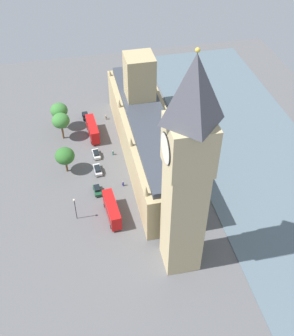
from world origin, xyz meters
The scene contains 17 objects.
ground_plane centered at (0.00, 0.00, 0.00)m, with size 132.81×132.81×0.00m, color #565659.
river_thames centered at (-32.85, 0.00, 0.12)m, with size 37.11×119.53×0.25m, color slate.
parliament_building centered at (-1.99, -1.42, 7.77)m, with size 13.62×59.60×26.74m.
clock_tower centered at (-1.34, 36.38, 26.75)m, with size 8.51×8.51×51.74m.
car_black_leading centered at (13.61, -23.38, 0.89)m, with size 2.10×4.11×1.74m.
double_decker_bus_under_trees centered at (12.32, -13.39, 2.63)m, with size 3.17×10.63×4.75m.
car_white_trailing centered at (12.60, -3.56, 0.89)m, with size 2.20×4.39×1.74m.
car_silver_opposite_hall centered at (13.07, 3.29, 0.89)m, with size 2.19×4.81×1.74m.
car_dark_green_kerbside centered at (14.16, 11.20, 0.88)m, with size 2.03×4.16×1.74m.
double_decker_bus_far_end centered at (11.58, 20.45, 2.63)m, with size 3.32×10.66×4.75m.
pedestrian_near_tower centered at (7.73, -3.18, 0.72)m, with size 0.65×0.67×1.60m.
pedestrian_by_river_gate centered at (7.03, 10.21, 0.72)m, with size 0.60×0.49×1.60m.
pedestrian_corner centered at (7.22, -21.31, 0.77)m, with size 0.59×0.68×1.71m.
plane_tree_midblock centered at (21.36, -14.30, 6.51)m, with size 5.28×5.28×8.80m.
plane_tree_slot_10 centered at (21.52, -19.59, 6.65)m, with size 5.26×5.26×8.94m.
plane_tree_slot_11 centered at (21.38, 1.00, 5.51)m, with size 5.37×5.37×7.83m.
street_lamp_slot_12 centered at (20.33, 19.16, 4.79)m, with size 0.56×0.56×6.95m.
Camera 1 is at (17.89, 89.78, 79.32)m, focal length 44.49 mm.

